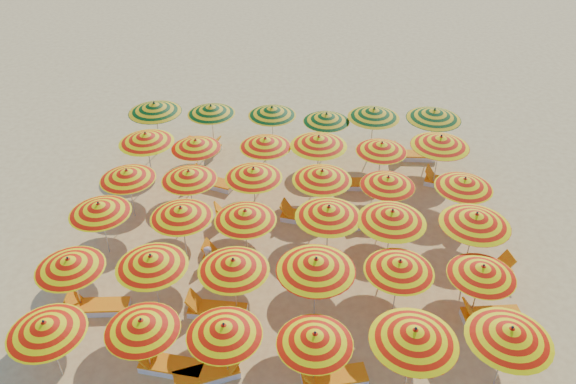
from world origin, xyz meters
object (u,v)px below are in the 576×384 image
object	(u,v)px
umbrella_29	(441,141)
lounger_13	(362,184)
umbrella_15	(329,212)
umbrella_34	(374,113)
umbrella_6	(69,264)
umbrella_30	(155,108)
umbrella_20	(254,173)
umbrella_25	(196,144)
lounger_1	(208,374)
lounger_10	(369,220)
lounger_4	(216,310)
umbrella_32	(272,111)
lounger_12	(212,182)
umbrella_0	(45,327)
lounger_3	(98,307)
umbrella_9	(316,264)
lounger_16	(413,155)
umbrella_23	(464,183)
umbrella_35	(434,114)
umbrella_24	(146,138)
umbrella_13	(181,212)
beachgoer_a	(210,265)
umbrella_3	(315,338)
lounger_15	(203,145)
umbrella_5	(510,334)
umbrella_17	(476,219)
umbrella_11	(482,271)
umbrella_27	(319,141)
umbrella_1	(142,325)
umbrella_10	(400,266)
lounger_7	(485,271)
lounger_14	(446,183)
umbrella_22	(388,181)
lounger_0	(170,366)
umbrella_4	(415,335)
umbrella_33	(326,117)
lounger_2	(333,378)
lounger_8	(238,215)
umbrella_21	(322,175)
umbrella_14	(245,215)
umbrella_31	(211,110)
umbrella_26	(265,142)
umbrella_8	(233,265)
umbrella_7	(151,261)
umbrella_28	(382,147)
lounger_6	(229,258)
umbrella_12	(99,208)

from	to	relation	value
umbrella_29	lounger_13	world-z (taller)	umbrella_29
umbrella_15	umbrella_34	bearing A→B (deg)	74.50
umbrella_6	umbrella_30	xyz separation A→B (m)	(0.13, 9.22, 0.22)
umbrella_15	umbrella_20	distance (m)	3.39
umbrella_25	lounger_1	xyz separation A→B (m)	(1.90, -9.04, -1.62)
umbrella_34	lounger_10	world-z (taller)	umbrella_34
umbrella_29	lounger_4	bearing A→B (deg)	-136.55
umbrella_32	lounger_12	distance (m)	3.97
umbrella_0	lounger_13	bearing A→B (deg)	47.64
lounger_3	umbrella_9	bearing A→B (deg)	175.60
lounger_16	umbrella_23	bearing A→B (deg)	100.91
umbrella_35	umbrella_32	bearing A→B (deg)	177.48
umbrella_24	lounger_12	world-z (taller)	umbrella_24
umbrella_13	beachgoer_a	distance (m)	1.88
umbrella_3	lounger_15	bearing A→B (deg)	113.07
umbrella_5	umbrella_17	xyz separation A→B (m)	(0.12, 4.40, 0.07)
umbrella_11	umbrella_27	world-z (taller)	umbrella_27
umbrella_1	umbrella_15	xyz separation A→B (m)	(4.65, 4.65, 0.19)
umbrella_17	umbrella_10	bearing A→B (deg)	-141.03
lounger_7	lounger_14	world-z (taller)	same
umbrella_22	lounger_0	world-z (taller)	umbrella_22
umbrella_17	lounger_7	xyz separation A→B (m)	(0.60, -0.23, -1.88)
lounger_4	umbrella_4	bearing A→B (deg)	160.38
umbrella_10	umbrella_33	bearing A→B (deg)	102.80
lounger_2	lounger_8	bearing A→B (deg)	-76.20
lounger_15	umbrella_21	bearing A→B (deg)	-18.04
umbrella_14	lounger_0	distance (m)	5.01
umbrella_10	lounger_16	world-z (taller)	umbrella_10
umbrella_34	umbrella_31	bearing A→B (deg)	178.56
umbrella_26	lounger_10	bearing A→B (deg)	-31.27
umbrella_8	lounger_1	xyz separation A→B (m)	(-0.44, -2.33, -1.74)
umbrella_24	umbrella_31	distance (m)	3.34
umbrella_6	lounger_14	xyz separation A→B (m)	(11.93, 7.14, -1.68)
umbrella_7	umbrella_28	world-z (taller)	umbrella_7
umbrella_6	umbrella_25	distance (m)	7.22
lounger_15	lounger_0	bearing A→B (deg)	-59.17
umbrella_0	umbrella_9	distance (m)	7.03
umbrella_11	umbrella_26	distance (m)	9.34
umbrella_24	umbrella_31	world-z (taller)	umbrella_24
umbrella_29	umbrella_0	bearing A→B (deg)	-139.97
lounger_8	umbrella_27	bearing A→B (deg)	-157.79
umbrella_14	umbrella_1	bearing A→B (deg)	-114.56
beachgoer_a	umbrella_0	bearing A→B (deg)	114.74
umbrella_9	lounger_4	distance (m)	3.46
umbrella_7	umbrella_9	xyz separation A→B (m)	(4.59, -0.07, 0.16)
lounger_6	lounger_10	world-z (taller)	same
umbrella_23	lounger_10	size ratio (longest dim) A/B	1.32
umbrella_30	umbrella_28	bearing A→B (deg)	-13.96
umbrella_4	umbrella_12	size ratio (longest dim) A/B	1.01
umbrella_28	lounger_15	size ratio (longest dim) A/B	1.36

